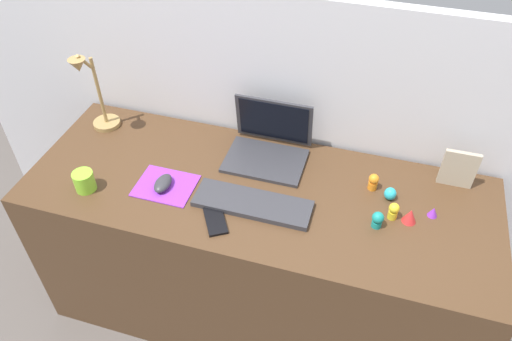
{
  "coord_description": "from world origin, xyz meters",
  "views": [
    {
      "loc": [
        0.35,
        -1.2,
        1.97
      ],
      "look_at": [
        -0.01,
        0.0,
        0.83
      ],
      "focal_mm": 34.36,
      "sensor_mm": 36.0,
      "label": 1
    }
  ],
  "objects": [
    {
      "name": "ground_plane",
      "position": [
        0.0,
        0.0,
        0.0
      ],
      "size": [
        6.0,
        6.0,
        0.0
      ],
      "primitive_type": "plane",
      "color": "#59514C"
    },
    {
      "name": "back_wall",
      "position": [
        0.0,
        0.35,
        0.66
      ],
      "size": [
        2.9,
        0.05,
        1.32
      ],
      "primitive_type": "cube",
      "color": "silver",
      "rests_on": "ground_plane"
    },
    {
      "name": "desk",
      "position": [
        0.0,
        0.0,
        0.37
      ],
      "size": [
        1.7,
        0.63,
        0.74
      ],
      "primitive_type": "cube",
      "color": "#4C331E",
      "rests_on": "ground_plane"
    },
    {
      "name": "laptop",
      "position": [
        -0.01,
        0.2,
        0.79
      ],
      "size": [
        0.3,
        0.24,
        0.21
      ],
      "color": "#333338",
      "rests_on": "desk"
    },
    {
      "name": "keyboard",
      "position": [
        0.01,
        -0.08,
        0.75
      ],
      "size": [
        0.41,
        0.13,
        0.02
      ],
      "primitive_type": "cube",
      "color": "#333338",
      "rests_on": "desk"
    },
    {
      "name": "mousepad",
      "position": [
        -0.32,
        -0.08,
        0.74
      ],
      "size": [
        0.21,
        0.17,
        0.0
      ],
      "primitive_type": "cube",
      "color": "purple",
      "rests_on": "desk"
    },
    {
      "name": "mouse",
      "position": [
        -0.33,
        -0.09,
        0.76
      ],
      "size": [
        0.06,
        0.1,
        0.03
      ],
      "primitive_type": "ellipsoid",
      "color": "#333338",
      "rests_on": "mousepad"
    },
    {
      "name": "cell_phone",
      "position": [
        -0.09,
        -0.19,
        0.74
      ],
      "size": [
        0.12,
        0.14,
        0.01
      ],
      "primitive_type": "cube",
      "rotation": [
        0.0,
        0.0,
        0.54
      ],
      "color": "black",
      "rests_on": "desk"
    },
    {
      "name": "desk_lamp",
      "position": [
        -0.71,
        0.15,
        0.91
      ],
      "size": [
        0.11,
        0.17,
        0.36
      ],
      "color": "#A5844C",
      "rests_on": "desk"
    },
    {
      "name": "picture_frame",
      "position": [
        0.67,
        0.23,
        0.81
      ],
      "size": [
        0.12,
        0.02,
        0.15
      ],
      "primitive_type": "cube",
      "color": "#B2A58C",
      "rests_on": "desk"
    },
    {
      "name": "coffee_mug",
      "position": [
        -0.59,
        -0.17,
        0.78
      ],
      "size": [
        0.07,
        0.07,
        0.08
      ],
      "primitive_type": "cylinder",
      "color": "#8CDB33",
      "rests_on": "desk"
    },
    {
      "name": "toy_figurine_cyan",
      "position": [
        0.46,
        0.09,
        0.76
      ],
      "size": [
        0.04,
        0.04,
        0.05
      ],
      "primitive_type": "ellipsoid",
      "color": "#28B7CC",
      "rests_on": "desk"
    },
    {
      "name": "toy_figurine_orange",
      "position": [
        0.39,
        0.12,
        0.77
      ],
      "size": [
        0.04,
        0.04,
        0.07
      ],
      "color": "orange",
      "rests_on": "desk"
    },
    {
      "name": "toy_figurine_teal",
      "position": [
        0.43,
        -0.05,
        0.77
      ],
      "size": [
        0.04,
        0.04,
        0.06
      ],
      "color": "teal",
      "rests_on": "desk"
    },
    {
      "name": "toy_figurine_red",
      "position": [
        0.53,
        -0.0,
        0.77
      ],
      "size": [
        0.05,
        0.05,
        0.05
      ],
      "primitive_type": "cone",
      "color": "red",
      "rests_on": "desk"
    },
    {
      "name": "toy_figurine_purple",
      "position": [
        0.6,
        0.05,
        0.76
      ],
      "size": [
        0.03,
        0.03,
        0.04
      ],
      "primitive_type": "cone",
      "color": "purple",
      "rests_on": "desk"
    },
    {
      "name": "toy_figurine_yellow",
      "position": [
        0.47,
        -0.0,
        0.77
      ],
      "size": [
        0.04,
        0.04,
        0.06
      ],
      "color": "yellow",
      "rests_on": "desk"
    }
  ]
}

